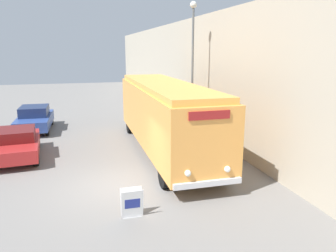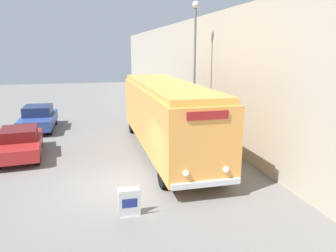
% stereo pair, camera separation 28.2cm
% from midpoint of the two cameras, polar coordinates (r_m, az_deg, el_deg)
% --- Properties ---
extents(ground_plane, '(80.00, 80.00, 0.00)m').
position_cam_midpoint_polar(ground_plane, '(12.64, -8.76, -10.30)').
color(ground_plane, slate).
extents(building_wall_right, '(0.30, 60.00, 6.97)m').
position_cam_midpoint_polar(building_wall_right, '(22.80, 4.63, 9.36)').
color(building_wall_right, '#B2A893').
rests_on(building_wall_right, ground_plane).
extents(vintage_bus, '(2.56, 11.44, 3.45)m').
position_cam_midpoint_polar(vintage_bus, '(16.02, 0.15, 2.19)').
color(vintage_bus, black).
rests_on(vintage_bus, ground_plane).
extents(sign_board, '(0.67, 0.34, 0.91)m').
position_cam_midpoint_polar(sign_board, '(10.30, -5.93, -13.20)').
color(sign_board, gray).
rests_on(sign_board, ground_plane).
extents(streetlamp, '(0.36, 0.36, 7.47)m').
position_cam_midpoint_polar(streetlamp, '(18.19, 5.15, 12.32)').
color(streetlamp, '#595E60').
rests_on(streetlamp, ground_plane).
extents(parked_car_near, '(2.22, 4.38, 1.38)m').
position_cam_midpoint_polar(parked_car_near, '(16.95, -23.98, -2.65)').
color(parked_car_near, black).
rests_on(parked_car_near, ground_plane).
extents(parked_car_mid, '(1.99, 4.41, 1.53)m').
position_cam_midpoint_polar(parked_car_mid, '(22.25, -21.30, 1.32)').
color(parked_car_mid, black).
rests_on(parked_car_mid, ground_plane).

